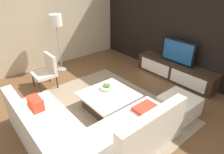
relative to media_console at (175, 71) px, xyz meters
The scene contains 12 objects.
ground_plane 2.41m from the media_console, 90.00° to the right, with size 14.00×14.00×0.00m, color brown.
feature_wall_back 1.19m from the media_console, 90.00° to the left, with size 6.40×0.12×2.80m, color black.
side_wall_left 4.05m from the media_console, 145.54° to the right, with size 0.12×5.20×2.80m, color #C6B28E.
area_rug 2.41m from the media_console, 92.39° to the right, with size 3.29×2.59×0.01m, color gray.
media_console is the anchor object (origin of this frame).
television 0.58m from the media_console, 90.00° to the left, with size 0.97×0.06×0.65m.
sectional_couch 3.31m from the media_console, 81.19° to the right, with size 2.37×2.33×0.83m.
coffee_table 2.30m from the media_console, 92.49° to the right, with size 1.04×1.06×0.38m.
accent_chair_near 3.46m from the media_console, 123.28° to the right, with size 0.56×0.52×0.87m.
floor_lamp 3.58m from the media_console, 140.34° to the right, with size 0.34×0.34×1.68m.
ottoman 1.61m from the media_console, 52.15° to the right, with size 0.70×0.70×0.40m, color beige.
fruit_bowl 2.22m from the media_console, 97.29° to the right, with size 0.28×0.28×0.14m.
Camera 1 is at (2.71, -2.14, 2.68)m, focal length 31.82 mm.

